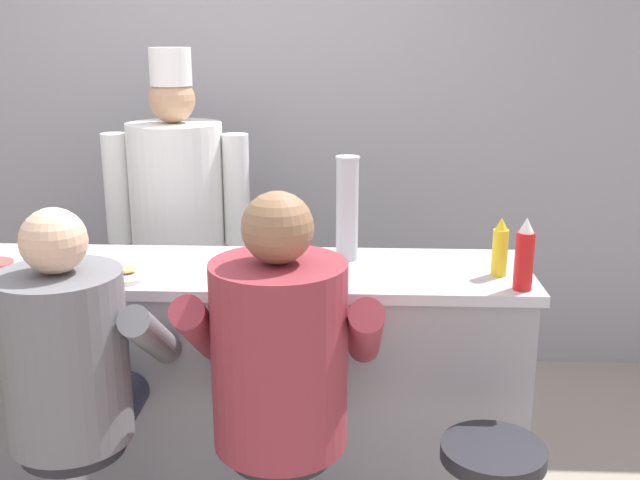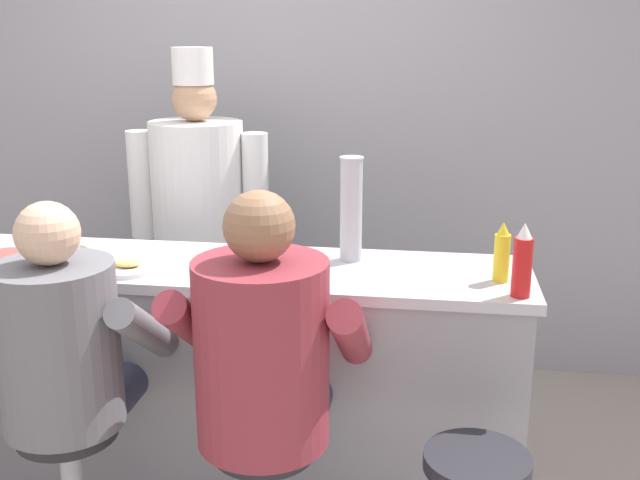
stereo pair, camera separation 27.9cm
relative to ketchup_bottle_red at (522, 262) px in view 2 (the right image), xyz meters
The scene contains 13 objects.
wall_back 2.07m from the ketchup_bottle_red, 126.98° to the left, with size 10.00×0.06×2.70m.
diner_counter 1.40m from the ketchup_bottle_red, behind, with size 2.63×0.57×1.01m.
ketchup_bottle_red is the anchor object (origin of this frame).
mustard_bottle_yellow 0.16m from the ketchup_bottle_red, 109.14° to the left, with size 0.06×0.06×0.22m.
hot_sauce_bottle_orange 0.94m from the ketchup_bottle_red, behind, with size 0.03×0.03×0.14m.
water_pitcher_clear 0.97m from the ketchup_bottle_red, 164.09° to the left, with size 0.15×0.13×0.22m.
breakfast_plate 1.44m from the ketchup_bottle_red, behind, with size 0.22×0.22×0.04m.
cereal_bowl 1.92m from the ketchup_bottle_red, behind, with size 0.14×0.14×0.06m.
coffee_mug_tan 1.70m from the ketchup_bottle_red, behind, with size 0.12×0.08×0.08m.
cup_stack_steel 0.71m from the ketchup_bottle_red, 151.61° to the left, with size 0.09×0.09×0.41m.
diner_seated_grey 1.56m from the ketchup_bottle_red, 167.36° to the right, with size 0.60×0.59×1.37m.
diner_seated_maroon 0.92m from the ketchup_bottle_red, 157.87° to the right, with size 0.65×0.64×1.43m.
cook_in_whites_near 1.76m from the ketchup_bottle_red, 145.32° to the left, with size 0.71×0.45×1.81m.
Camera 2 is at (0.92, -2.40, 1.89)m, focal length 42.00 mm.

